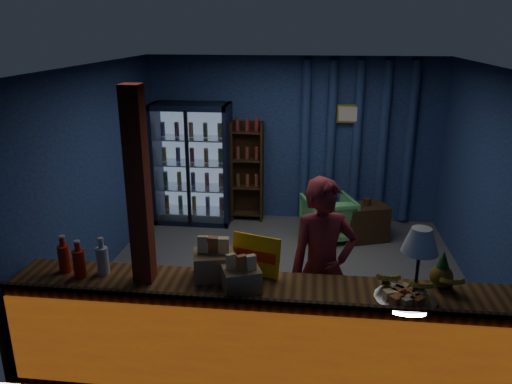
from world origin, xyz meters
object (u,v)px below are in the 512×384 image
Objects in this scene: green_chair at (328,218)px; pastry_tray at (405,297)px; shopkeeper at (322,269)px; table_lamp at (420,243)px.

pastry_tray reaches higher than green_chair.
shopkeeper reaches higher than green_chair.
table_lamp is (0.73, -0.51, 0.53)m from shopkeeper.
shopkeeper reaches higher than pastry_tray.
pastry_tray is at bearing 80.30° from green_chair.
green_chair is at bearing 70.58° from shopkeeper.
shopkeeper is at bearing 145.24° from table_lamp.
green_chair is at bearing 100.63° from table_lamp.
pastry_tray is at bearing -129.80° from table_lamp.
shopkeeper is 1.04m from table_lamp.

